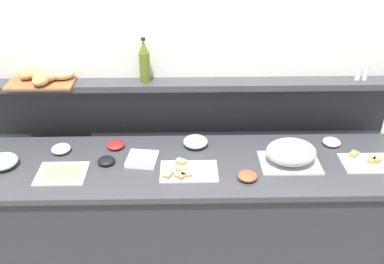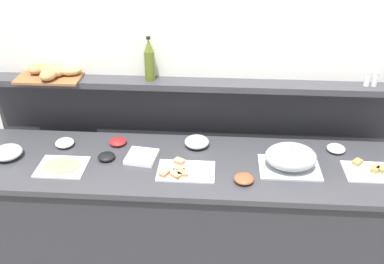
# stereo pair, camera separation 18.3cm
# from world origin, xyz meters

# --- Properties ---
(ground_plane) EXTENTS (12.00, 12.00, 0.00)m
(ground_plane) POSITION_xyz_m (0.00, 0.60, 0.00)
(ground_plane) COLOR gray
(buffet_counter) EXTENTS (2.56, 0.63, 0.93)m
(buffet_counter) POSITION_xyz_m (0.00, 0.00, 0.46)
(buffet_counter) COLOR #2D2D33
(buffet_counter) RESTS_ON ground_plane
(back_ledge_unit) EXTENTS (2.63, 0.22, 1.26)m
(back_ledge_unit) POSITION_xyz_m (0.00, 0.49, 0.66)
(back_ledge_unit) COLOR #2D2D33
(back_ledge_unit) RESTS_ON ground_plane
(sandwich_platter_rear) EXTENTS (0.28, 0.20, 0.04)m
(sandwich_platter_rear) POSITION_xyz_m (1.02, -0.02, 0.94)
(sandwich_platter_rear) COLOR white
(sandwich_platter_rear) RESTS_ON buffet_counter
(sandwich_platter_front) EXTENTS (0.32, 0.20, 0.04)m
(sandwich_platter_front) POSITION_xyz_m (-0.02, -0.09, 0.94)
(sandwich_platter_front) COLOR silver
(sandwich_platter_front) RESTS_ON buffet_counter
(cold_cuts_platter) EXTENTS (0.27, 0.21, 0.02)m
(cold_cuts_platter) POSITION_xyz_m (-0.70, -0.09, 0.94)
(cold_cuts_platter) COLOR silver
(cold_cuts_platter) RESTS_ON buffet_counter
(serving_cloche) EXTENTS (0.34, 0.24, 0.17)m
(serving_cloche) POSITION_xyz_m (0.58, -0.01, 1.00)
(serving_cloche) COLOR #B7BABF
(serving_cloche) RESTS_ON buffet_counter
(glass_bowl_large) EXTENTS (0.11, 0.11, 0.05)m
(glass_bowl_large) POSITION_xyz_m (-0.76, 0.14, 0.95)
(glass_bowl_large) COLOR silver
(glass_bowl_large) RESTS_ON buffet_counter
(glass_bowl_medium) EXTENTS (0.17, 0.17, 0.07)m
(glass_bowl_medium) POSITION_xyz_m (-1.05, -0.01, 0.96)
(glass_bowl_medium) COLOR silver
(glass_bowl_medium) RESTS_ON buffet_counter
(glass_bowl_small) EXTENTS (0.15, 0.15, 0.06)m
(glass_bowl_small) POSITION_xyz_m (0.04, 0.19, 0.95)
(glass_bowl_small) COLOR silver
(glass_bowl_small) RESTS_ON buffet_counter
(condiment_bowl_cream) EXTENTS (0.11, 0.11, 0.04)m
(condiment_bowl_cream) POSITION_xyz_m (0.32, -0.15, 0.95)
(condiment_bowl_cream) COLOR brown
(condiment_bowl_cream) RESTS_ON buffet_counter
(condiment_bowl_dark) EXTENTS (0.10, 0.10, 0.04)m
(condiment_bowl_dark) POSITION_xyz_m (-0.44, 0.18, 0.94)
(condiment_bowl_dark) COLOR red
(condiment_bowl_dark) RESTS_ON buffet_counter
(condiment_bowl_red) EXTENTS (0.10, 0.10, 0.04)m
(condiment_bowl_red) POSITION_xyz_m (-0.47, 0.01, 0.94)
(condiment_bowl_red) COLOR black
(condiment_bowl_red) RESTS_ON buffet_counter
(condiment_bowl_teal) EXTENTS (0.11, 0.11, 0.04)m
(condiment_bowl_teal) POSITION_xyz_m (0.88, 0.19, 0.95)
(condiment_bowl_teal) COLOR silver
(condiment_bowl_teal) RESTS_ON buffet_counter
(napkin_stack) EXTENTS (0.19, 0.19, 0.02)m
(napkin_stack) POSITION_xyz_m (-0.27, 0.03, 0.94)
(napkin_stack) COLOR white
(napkin_stack) RESTS_ON buffet_counter
(olive_oil_bottle) EXTENTS (0.06, 0.06, 0.28)m
(olive_oil_bottle) POSITION_xyz_m (-0.26, 0.42, 1.38)
(olive_oil_bottle) COLOR #56661E
(olive_oil_bottle) RESTS_ON back_ledge_unit
(salt_shaker) EXTENTS (0.03, 0.03, 0.09)m
(salt_shaker) POSITION_xyz_m (1.06, 0.41, 1.30)
(salt_shaker) COLOR white
(salt_shaker) RESTS_ON back_ledge_unit
(pepper_shaker) EXTENTS (0.03, 0.03, 0.09)m
(pepper_shaker) POSITION_xyz_m (1.10, 0.41, 1.30)
(pepper_shaker) COLOR white
(pepper_shaker) RESTS_ON back_ledge_unit
(bread_basket) EXTENTS (0.40, 0.30, 0.08)m
(bread_basket) POSITION_xyz_m (-0.89, 0.42, 1.30)
(bread_basket) COLOR brown
(bread_basket) RESTS_ON back_ledge_unit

